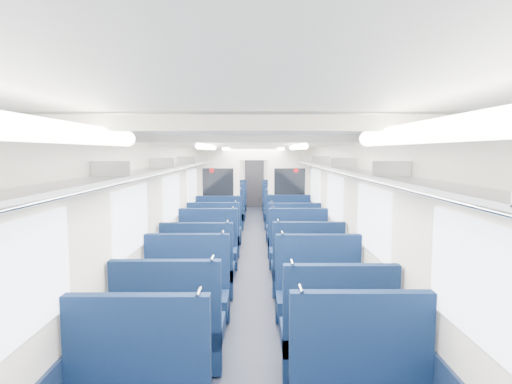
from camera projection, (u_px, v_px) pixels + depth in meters
floor at (253, 270)px, 7.80m from camera, size 2.80×18.00×0.01m
ceiling at (253, 144)px, 7.58m from camera, size 2.80×18.00×0.01m
wall_left at (178, 208)px, 7.69m from camera, size 0.02×18.00×2.35m
dado_left at (179, 251)px, 7.77m from camera, size 0.03×17.90×0.70m
wall_right at (329, 208)px, 7.69m from camera, size 0.02×18.00×2.35m
dado_right at (328, 251)px, 7.77m from camera, size 0.03×17.90×0.70m
wall_far at (254, 178)px, 16.65m from camera, size 2.80×0.02×2.35m
luggage_rack_left at (187, 164)px, 7.61m from camera, size 0.36×17.40×0.18m
luggage_rack_right at (320, 164)px, 7.61m from camera, size 0.36×17.40×0.18m
windows at (253, 197)px, 7.21m from camera, size 2.78×15.60×0.75m
ceiling_fittings at (253, 147)px, 7.32m from camera, size 2.70×16.06×0.11m
end_door at (254, 182)px, 16.60m from camera, size 0.75×0.06×2.00m
bulkhead at (254, 191)px, 10.25m from camera, size 2.80×0.10×2.35m
seat_8 at (170, 333)px, 4.21m from camera, size 1.07×0.59×1.20m
seat_9 at (337, 340)px, 4.06m from camera, size 1.07×0.59×1.20m
seat_10 at (186, 299)px, 5.19m from camera, size 1.07×0.59×1.20m
seat_11 at (319, 300)px, 5.16m from camera, size 1.07×0.59×1.20m
seat_12 at (198, 273)px, 6.31m from camera, size 1.07×0.59×1.20m
seat_13 at (307, 272)px, 6.39m from camera, size 1.07×0.59×1.20m
seat_14 at (208, 253)px, 7.55m from camera, size 1.07×0.59×1.20m
seat_15 at (299, 253)px, 7.57m from camera, size 1.07×0.59×1.20m
seat_16 at (214, 239)px, 8.76m from camera, size 1.07×0.59×1.20m
seat_17 at (293, 240)px, 8.66m from camera, size 1.07×0.59×1.20m
seat_18 at (218, 231)px, 9.72m from camera, size 1.07×0.59×1.20m
seat_19 at (289, 229)px, 9.94m from camera, size 1.07×0.59×1.20m
seat_20 at (225, 217)px, 11.83m from camera, size 1.07×0.59×1.20m
seat_21 at (283, 217)px, 11.81m from camera, size 1.07×0.59×1.20m
seat_22 at (228, 211)px, 12.96m from camera, size 1.07×0.59×1.20m
seat_23 at (281, 210)px, 13.07m from camera, size 1.07×0.59×1.20m
seat_24 at (230, 206)px, 14.06m from camera, size 1.07×0.59×1.20m
seat_25 at (279, 206)px, 14.24m from camera, size 1.07×0.59×1.20m
seat_26 at (232, 202)px, 15.35m from camera, size 1.07×0.59×1.20m
seat_27 at (277, 202)px, 15.33m from camera, size 1.07×0.59×1.20m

